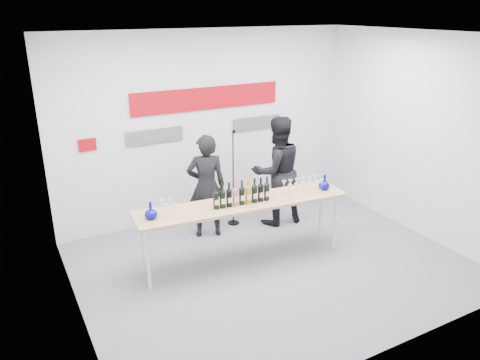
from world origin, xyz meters
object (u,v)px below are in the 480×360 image
object	(u,v)px
tasting_table	(244,207)
presenter_left	(206,186)
presenter_right	(277,171)
mic_stand	(233,196)

from	to	relation	value
tasting_table	presenter_left	distance (m)	0.95
presenter_right	mic_stand	world-z (taller)	presenter_right
presenter_right	tasting_table	bearing A→B (deg)	43.18
presenter_right	mic_stand	xyz separation A→B (m)	(-0.64, 0.26, -0.40)
presenter_right	mic_stand	size ratio (longest dim) A/B	1.12
tasting_table	presenter_right	world-z (taller)	presenter_right
tasting_table	presenter_left	xyz separation A→B (m)	(-0.11, 0.94, -0.01)
presenter_left	presenter_right	bearing A→B (deg)	-167.41
presenter_right	mic_stand	bearing A→B (deg)	-17.60
presenter_left	presenter_right	xyz separation A→B (m)	(1.17, -0.11, 0.08)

